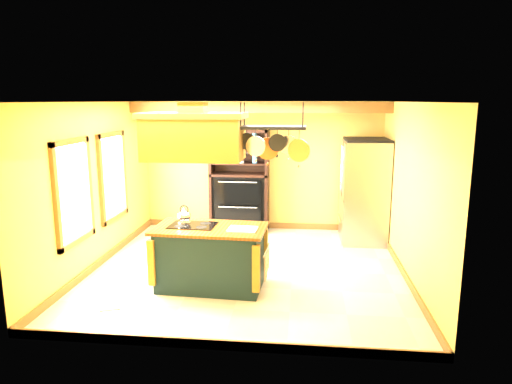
% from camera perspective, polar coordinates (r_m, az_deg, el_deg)
% --- Properties ---
extents(floor, '(5.00, 5.00, 0.00)m').
position_cam_1_polar(floor, '(7.60, -1.06, -9.60)').
color(floor, beige).
rests_on(floor, ground).
extents(ceiling, '(5.00, 5.00, 0.00)m').
position_cam_1_polar(ceiling, '(7.10, -1.15, 11.20)').
color(ceiling, white).
rests_on(ceiling, wall_back).
extents(wall_back, '(5.00, 0.02, 2.70)m').
position_cam_1_polar(wall_back, '(9.68, 0.74, 3.24)').
color(wall_back, gold).
rests_on(wall_back, floor).
extents(wall_front, '(5.00, 0.02, 2.70)m').
position_cam_1_polar(wall_front, '(4.83, -4.81, -5.18)').
color(wall_front, gold).
rests_on(wall_front, floor).
extents(wall_left, '(0.02, 5.00, 2.70)m').
position_cam_1_polar(wall_left, '(7.93, -19.32, 0.78)').
color(wall_left, gold).
rests_on(wall_left, floor).
extents(wall_right, '(0.02, 5.00, 2.70)m').
position_cam_1_polar(wall_right, '(7.35, 18.61, 0.03)').
color(wall_right, gold).
rests_on(wall_right, floor).
extents(ceiling_beam, '(5.00, 0.15, 0.20)m').
position_cam_1_polar(ceiling_beam, '(8.79, 0.27, 10.53)').
color(ceiling_beam, brown).
rests_on(ceiling_beam, ceiling).
extents(window_near, '(0.06, 1.06, 1.56)m').
position_cam_1_polar(window_near, '(7.21, -21.78, -0.01)').
color(window_near, brown).
rests_on(window_near, wall_left).
extents(window_far, '(0.06, 1.06, 1.56)m').
position_cam_1_polar(window_far, '(8.45, -17.41, 1.86)').
color(window_far, brown).
rests_on(window_far, wall_left).
extents(kitchen_island, '(1.66, 0.98, 1.11)m').
position_cam_1_polar(kitchen_island, '(6.79, -5.73, -8.04)').
color(kitchen_island, '#13252C').
rests_on(kitchen_island, floor).
extents(range_hood, '(1.45, 0.82, 0.80)m').
position_cam_1_polar(range_hood, '(6.47, -7.77, 7.08)').
color(range_hood, '#A97E2A').
rests_on(range_hood, ceiling).
extents(pot_rack, '(1.01, 0.46, 0.80)m').
position_cam_1_polar(pot_rack, '(6.30, 2.18, 6.94)').
color(pot_rack, black).
rests_on(pot_rack, ceiling).
extents(refrigerator, '(0.85, 1.01, 1.97)m').
position_cam_1_polar(refrigerator, '(9.09, 13.33, -0.10)').
color(refrigerator, '#96989E').
rests_on(refrigerator, floor).
extents(hutch, '(1.21, 0.55, 2.15)m').
position_cam_1_polar(hutch, '(9.59, -2.04, 0.07)').
color(hutch, black).
rests_on(hutch, floor).
extents(floor_register, '(0.30, 0.21, 0.01)m').
position_cam_1_polar(floor_register, '(6.56, -17.73, -13.68)').
color(floor_register, black).
rests_on(floor_register, floor).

